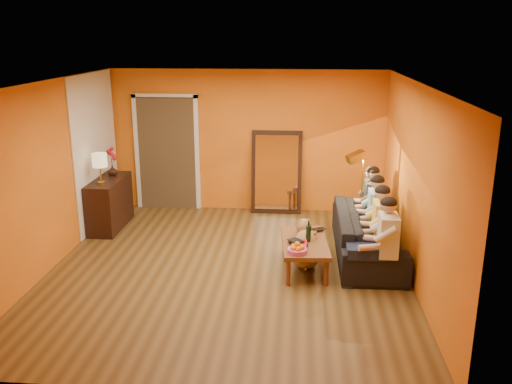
# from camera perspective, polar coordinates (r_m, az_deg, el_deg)

# --- Properties ---
(room_shell) EXTENTS (5.00, 5.50, 2.60)m
(room_shell) POSITION_cam_1_polar(r_m,az_deg,el_deg) (7.68, -2.69, 1.94)
(room_shell) COLOR brown
(room_shell) RESTS_ON ground
(white_accent) EXTENTS (0.02, 1.90, 2.58)m
(white_accent) POSITION_cam_1_polar(r_m,az_deg,el_deg) (9.60, -16.51, 4.23)
(white_accent) COLOR white
(white_accent) RESTS_ON wall_left
(doorway_recess) EXTENTS (1.06, 0.30, 2.10)m
(doorway_recess) POSITION_cam_1_polar(r_m,az_deg,el_deg) (10.36, -9.18, 4.15)
(doorway_recess) COLOR #3F2D19
(doorway_recess) RESTS_ON floor
(door_jamb_left) EXTENTS (0.08, 0.06, 2.20)m
(door_jamb_left) POSITION_cam_1_polar(r_m,az_deg,el_deg) (10.40, -12.39, 4.02)
(door_jamb_left) COLOR white
(door_jamb_left) RESTS_ON wall_back
(door_jamb_right) EXTENTS (0.08, 0.06, 2.20)m
(door_jamb_right) POSITION_cam_1_polar(r_m,az_deg,el_deg) (10.13, -6.20, 3.98)
(door_jamb_right) COLOR white
(door_jamb_right) RESTS_ON wall_back
(door_header) EXTENTS (1.22, 0.06, 0.08)m
(door_header) POSITION_cam_1_polar(r_m,az_deg,el_deg) (10.08, -9.62, 9.96)
(door_header) COLOR white
(door_header) RESTS_ON wall_back
(mirror_frame) EXTENTS (0.92, 0.27, 1.51)m
(mirror_frame) POSITION_cam_1_polar(r_m,az_deg,el_deg) (9.95, 2.18, 2.11)
(mirror_frame) COLOR black
(mirror_frame) RESTS_ON floor
(mirror_glass) EXTENTS (0.78, 0.21, 1.35)m
(mirror_glass) POSITION_cam_1_polar(r_m,az_deg,el_deg) (9.91, 2.16, 2.06)
(mirror_glass) COLOR white
(mirror_glass) RESTS_ON mirror_frame
(sideboard) EXTENTS (0.44, 1.18, 0.85)m
(sideboard) POSITION_cam_1_polar(r_m,az_deg,el_deg) (9.55, -15.14, -1.16)
(sideboard) COLOR black
(sideboard) RESTS_ON floor
(table_lamp) EXTENTS (0.24, 0.24, 0.51)m
(table_lamp) POSITION_cam_1_polar(r_m,az_deg,el_deg) (9.10, -16.08, 2.35)
(table_lamp) COLOR beige
(table_lamp) RESTS_ON sideboard
(sofa) EXTENTS (2.31, 0.90, 0.67)m
(sofa) POSITION_cam_1_polar(r_m,az_deg,el_deg) (8.25, 11.63, -4.37)
(sofa) COLOR black
(sofa) RESTS_ON floor
(coffee_table) EXTENTS (0.71, 1.26, 0.42)m
(coffee_table) POSITION_cam_1_polar(r_m,az_deg,el_deg) (7.73, 5.09, -6.56)
(coffee_table) COLOR brown
(coffee_table) RESTS_ON floor
(floor_lamp) EXTENTS (0.36, 0.32, 1.44)m
(floor_lamp) POSITION_cam_1_polar(r_m,az_deg,el_deg) (8.67, 11.06, -0.63)
(floor_lamp) COLOR #B39934
(floor_lamp) RESTS_ON floor
(dog) EXTENTS (0.48, 0.65, 0.69)m
(dog) POSITION_cam_1_polar(r_m,az_deg,el_deg) (7.77, 5.27, -5.36)
(dog) COLOR olive
(dog) RESTS_ON floor
(person_far_left) EXTENTS (0.70, 0.44, 1.22)m
(person_far_left) POSITION_cam_1_polar(r_m,az_deg,el_deg) (7.24, 13.66, -5.17)
(person_far_left) COLOR beige
(person_far_left) RESTS_ON sofa
(person_mid_left) EXTENTS (0.70, 0.44, 1.22)m
(person_mid_left) POSITION_cam_1_polar(r_m,az_deg,el_deg) (7.75, 13.07, -3.68)
(person_mid_left) COLOR #F0CD50
(person_mid_left) RESTS_ON sofa
(person_mid_right) EXTENTS (0.70, 0.44, 1.22)m
(person_mid_right) POSITION_cam_1_polar(r_m,az_deg,el_deg) (8.27, 12.56, -2.37)
(person_mid_right) COLOR #7EAAC2
(person_mid_right) RESTS_ON sofa
(person_far_right) EXTENTS (0.70, 0.44, 1.22)m
(person_far_right) POSITION_cam_1_polar(r_m,az_deg,el_deg) (8.78, 12.10, -1.22)
(person_far_right) COLOR #302F34
(person_far_right) RESTS_ON sofa
(fruit_bowl) EXTENTS (0.26, 0.26, 0.16)m
(fruit_bowl) POSITION_cam_1_polar(r_m,az_deg,el_deg) (7.20, 4.36, -5.82)
(fruit_bowl) COLOR #D14A99
(fruit_bowl) RESTS_ON coffee_table
(wine_bottle) EXTENTS (0.07, 0.07, 0.31)m
(wine_bottle) POSITION_cam_1_polar(r_m,az_deg,el_deg) (7.54, 5.54, -4.17)
(wine_bottle) COLOR black
(wine_bottle) RESTS_ON coffee_table
(tumbler) EXTENTS (0.11, 0.11, 0.09)m
(tumbler) POSITION_cam_1_polar(r_m,az_deg,el_deg) (7.74, 6.03, -4.50)
(tumbler) COLOR #B27F3F
(tumbler) RESTS_ON coffee_table
(laptop) EXTENTS (0.39, 0.35, 0.03)m
(laptop) POSITION_cam_1_polar(r_m,az_deg,el_deg) (7.97, 6.42, -4.13)
(laptop) COLOR black
(laptop) RESTS_ON coffee_table
(book_lower) EXTENTS (0.29, 0.32, 0.02)m
(book_lower) POSITION_cam_1_polar(r_m,az_deg,el_deg) (7.46, 3.75, -5.56)
(book_lower) COLOR black
(book_lower) RESTS_ON coffee_table
(book_mid) EXTENTS (0.21, 0.28, 0.02)m
(book_mid) POSITION_cam_1_polar(r_m,az_deg,el_deg) (7.46, 3.83, -5.37)
(book_mid) COLOR red
(book_mid) RESTS_ON book_lower
(book_upper) EXTENTS (0.25, 0.26, 0.02)m
(book_upper) POSITION_cam_1_polar(r_m,az_deg,el_deg) (7.43, 3.75, -5.28)
(book_upper) COLOR black
(book_upper) RESTS_ON book_mid
(vase) EXTENTS (0.17, 0.17, 0.18)m
(vase) POSITION_cam_1_polar(r_m,az_deg,el_deg) (9.64, -14.87, 2.19)
(vase) COLOR black
(vase) RESTS_ON sideboard
(flowers) EXTENTS (0.17, 0.17, 0.51)m
(flowers) POSITION_cam_1_polar(r_m,az_deg,el_deg) (9.58, -15.00, 3.86)
(flowers) COLOR red
(flowers) RESTS_ON vase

